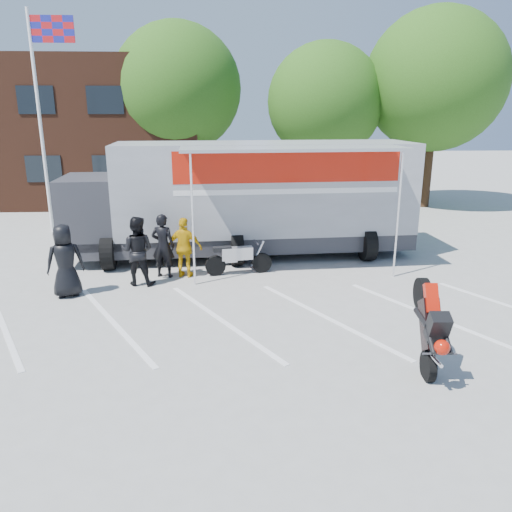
{
  "coord_description": "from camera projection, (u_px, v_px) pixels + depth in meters",
  "views": [
    {
      "loc": [
        0.43,
        -9.39,
        4.51
      ],
      "look_at": [
        1.02,
        1.66,
        1.3
      ],
      "focal_mm": 35.0,
      "sensor_mm": 36.0,
      "label": 1
    }
  ],
  "objects": [
    {
      "name": "ground",
      "position": [
        211.0,
        340.0,
        10.24
      ],
      "size": [
        100.0,
        100.0,
        0.0
      ],
      "primitive_type": "plane",
      "color": "#A1A19B",
      "rests_on": "ground"
    },
    {
      "name": "parking_bay_lines",
      "position": [
        212.0,
        320.0,
        11.2
      ],
      "size": [
        18.09,
        13.33,
        0.01
      ],
      "primitive_type": "cube",
      "rotation": [
        0.0,
        0.0,
        0.52
      ],
      "color": "white",
      "rests_on": "ground"
    },
    {
      "name": "office_building",
      "position": [
        29.0,
        132.0,
        26.01
      ],
      "size": [
        18.0,
        8.0,
        7.0
      ],
      "primitive_type": "cube",
      "color": "#4B2618",
      "rests_on": "ground"
    },
    {
      "name": "flagpole",
      "position": [
        44.0,
        96.0,
        18.1
      ],
      "size": [
        1.61,
        0.12,
        8.0
      ],
      "color": "white",
      "rests_on": "ground"
    },
    {
      "name": "tree_left",
      "position": [
        177.0,
        89.0,
        23.93
      ],
      "size": [
        6.12,
        6.12,
        8.64
      ],
      "color": "#382314",
      "rests_on": "ground"
    },
    {
      "name": "tree_mid",
      "position": [
        325.0,
        102.0,
        23.5
      ],
      "size": [
        5.44,
        5.44,
        7.68
      ],
      "color": "#382314",
      "rests_on": "ground"
    },
    {
      "name": "tree_right",
      "position": [
        435.0,
        81.0,
        23.02
      ],
      "size": [
        6.46,
        6.46,
        9.12
      ],
      "color": "#382314",
      "rests_on": "ground"
    },
    {
      "name": "transporter_truck",
      "position": [
        250.0,
        254.0,
        16.36
      ],
      "size": [
        11.63,
        6.19,
        3.59
      ],
      "primitive_type": null,
      "rotation": [
        0.0,
        0.0,
        0.07
      ],
      "color": "#9899A0",
      "rests_on": "ground"
    },
    {
      "name": "parked_motorcycle",
      "position": [
        239.0,
        274.0,
        14.41
      ],
      "size": [
        2.05,
        0.96,
        1.03
      ],
      "primitive_type": null,
      "rotation": [
        0.0,
        0.0,
        1.73
      ],
      "color": "#B2B2B6",
      "rests_on": "ground"
    },
    {
      "name": "stunt_bike_rider",
      "position": [
        417.0,
        363.0,
        9.31
      ],
      "size": [
        0.83,
        1.6,
        1.83
      ],
      "primitive_type": null,
      "rotation": [
        0.0,
        0.0,
        -0.06
      ],
      "color": "black",
      "rests_on": "ground"
    },
    {
      "name": "spectator_leather_a",
      "position": [
        65.0,
        261.0,
        12.43
      ],
      "size": [
        1.06,
        0.88,
        1.86
      ],
      "primitive_type": "imported",
      "rotation": [
        0.0,
        0.0,
        3.51
      ],
      "color": "black",
      "rests_on": "ground"
    },
    {
      "name": "spectator_leather_b",
      "position": [
        163.0,
        246.0,
        13.92
      ],
      "size": [
        0.75,
        0.58,
        1.81
      ],
      "primitive_type": "imported",
      "rotation": [
        0.0,
        0.0,
        2.89
      ],
      "color": "black",
      "rests_on": "ground"
    },
    {
      "name": "spectator_leather_c",
      "position": [
        137.0,
        251.0,
        13.29
      ],
      "size": [
        1.0,
        0.83,
        1.87
      ],
      "primitive_type": "imported",
      "rotation": [
        0.0,
        0.0,
        3.0
      ],
      "color": "black",
      "rests_on": "ground"
    },
    {
      "name": "spectator_hivis",
      "position": [
        185.0,
        248.0,
        13.93
      ],
      "size": [
        1.07,
        0.63,
        1.7
      ],
      "primitive_type": "imported",
      "rotation": [
        0.0,
        0.0,
        2.91
      ],
      "color": "#D8A00B",
      "rests_on": "ground"
    }
  ]
}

